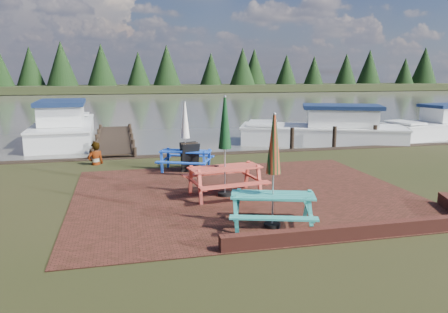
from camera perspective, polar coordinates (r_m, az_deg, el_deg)
name	(u,v)px	position (r m, az deg, el deg)	size (l,w,h in m)	color
ground	(255,205)	(10.94, 4.12, -6.36)	(120.00, 120.00, 0.00)	black
paving	(244,194)	(11.86, 2.67, -4.92)	(9.00, 7.50, 0.02)	#371B11
brick_wall	(390,225)	(9.73, 20.84, -8.37)	(6.21, 1.79, 0.30)	#4C1E16
water	(151,103)	(47.18, -9.52, 6.86)	(120.00, 60.00, 0.02)	#45433B
far_treeline	(138,72)	(76.03, -11.15, 10.78)	(120.00, 10.00, 8.10)	black
picnic_table_teal	(273,189)	(9.21, 6.41, -4.25)	(2.13, 2.00, 2.42)	teal
picnic_table_red	(225,162)	(11.46, 0.11, -0.75)	(2.12, 1.94, 2.64)	#C44132
picnic_table_blue	(185,148)	(14.46, -5.06, 1.17)	(2.10, 2.00, 2.29)	blue
chalkboard	(190,157)	(14.48, -4.50, -0.04)	(0.63, 0.69, 0.96)	black
jetty	(115,139)	(21.47, -14.10, 2.23)	(1.76, 9.08, 1.00)	black
boat_jetty	(64,128)	(23.29, -20.15, 3.48)	(3.05, 8.09, 2.32)	silver
boat_near	(325,132)	(21.71, 13.09, 3.20)	(8.17, 5.38, 2.09)	silver
boat_far	(439,127)	(26.13, 26.31, 3.52)	(6.48, 3.23, 1.94)	silver
person	(95,142)	(16.11, -16.55, 1.77)	(0.59, 0.39, 1.61)	gray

